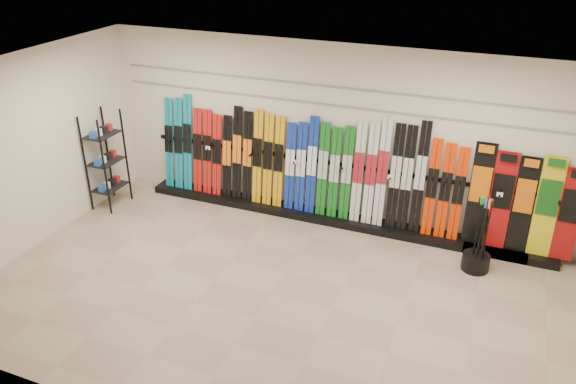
% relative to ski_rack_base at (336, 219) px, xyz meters
% --- Properties ---
extents(floor, '(8.00, 8.00, 0.00)m').
position_rel_ski_rack_base_xyz_m(floor, '(-0.22, -2.28, -0.06)').
color(floor, gray).
rests_on(floor, ground).
extents(back_wall, '(8.00, 0.00, 8.00)m').
position_rel_ski_rack_base_xyz_m(back_wall, '(-0.22, 0.22, 1.44)').
color(back_wall, beige).
rests_on(back_wall, floor).
extents(left_wall, '(0.00, 5.00, 5.00)m').
position_rel_ski_rack_base_xyz_m(left_wall, '(-4.22, -2.28, 1.44)').
color(left_wall, beige).
rests_on(left_wall, floor).
extents(ceiling, '(8.00, 8.00, 0.00)m').
position_rel_ski_rack_base_xyz_m(ceiling, '(-0.22, -2.28, 2.94)').
color(ceiling, silver).
rests_on(ceiling, back_wall).
extents(ski_rack_base, '(8.00, 0.40, 0.12)m').
position_rel_ski_rack_base_xyz_m(ski_rack_base, '(0.00, 0.00, 0.00)').
color(ski_rack_base, black).
rests_on(ski_rack_base, floor).
extents(skis, '(5.38, 0.26, 1.82)m').
position_rel_ski_rack_base_xyz_m(skis, '(-0.67, 0.06, 0.88)').
color(skis, teal).
rests_on(skis, ski_rack_base).
extents(snowboards, '(1.59, 0.25, 1.60)m').
position_rel_ski_rack_base_xyz_m(snowboards, '(2.85, 0.08, 0.81)').
color(snowboards, black).
rests_on(snowboards, ski_rack_base).
extents(accessory_rack, '(0.40, 0.60, 1.74)m').
position_rel_ski_rack_base_xyz_m(accessory_rack, '(-3.97, -0.88, 0.81)').
color(accessory_rack, black).
rests_on(accessory_rack, floor).
extents(pole_bin, '(0.40, 0.40, 0.25)m').
position_rel_ski_rack_base_xyz_m(pole_bin, '(2.35, -0.59, 0.07)').
color(pole_bin, black).
rests_on(pole_bin, floor).
extents(ski_poles, '(0.23, 0.26, 1.18)m').
position_rel_ski_rack_base_xyz_m(ski_poles, '(2.37, -0.62, 0.55)').
color(ski_poles, black).
rests_on(ski_poles, pole_bin).
extents(slatwall_rail_0, '(7.60, 0.02, 0.03)m').
position_rel_ski_rack_base_xyz_m(slatwall_rail_0, '(-0.22, 0.20, 1.94)').
color(slatwall_rail_0, gray).
rests_on(slatwall_rail_0, back_wall).
extents(slatwall_rail_1, '(7.60, 0.02, 0.03)m').
position_rel_ski_rack_base_xyz_m(slatwall_rail_1, '(-0.22, 0.20, 2.24)').
color(slatwall_rail_1, gray).
rests_on(slatwall_rail_1, back_wall).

